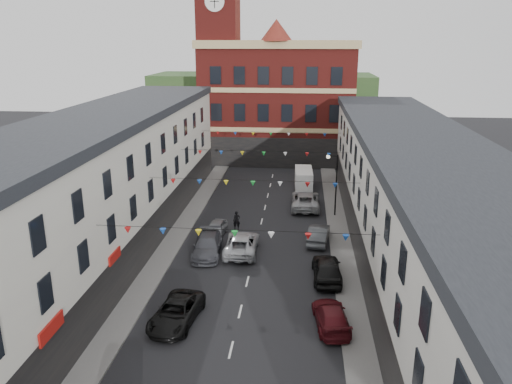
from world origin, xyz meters
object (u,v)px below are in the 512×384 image
(car_right_e, at_px, (318,234))
(white_van, at_px, (304,179))
(street_lamp, at_px, (334,177))
(car_left_d, at_px, (207,246))
(car_right_c, at_px, (331,316))
(car_right_f, at_px, (305,200))
(car_right_d, at_px, (327,269))
(car_left_e, at_px, (216,229))
(pedestrian, at_px, (237,221))
(car_left_c, at_px, (176,312))
(moving_car, at_px, (242,243))

(car_right_e, distance_m, white_van, 15.68)
(street_lamp, height_order, car_left_d, street_lamp)
(car_right_c, height_order, car_right_e, car_right_e)
(car_right_e, height_order, car_right_f, car_right_f)
(car_right_c, bearing_deg, car_right_d, -96.99)
(car_right_f, bearing_deg, street_lamp, 138.03)
(car_left_e, height_order, pedestrian, pedestrian)
(car_right_f, relative_size, pedestrian, 3.45)
(car_left_e, distance_m, car_right_c, 16.02)
(car_right_c, bearing_deg, pedestrian, -70.15)
(car_left_c, distance_m, pedestrian, 15.40)
(car_right_f, bearing_deg, car_left_d, 57.39)
(car_left_d, distance_m, car_right_e, 9.28)
(street_lamp, distance_m, moving_car, 12.23)
(street_lamp, relative_size, car_left_c, 1.21)
(car_right_c, height_order, pedestrian, pedestrian)
(street_lamp, xyz_separation_m, car_right_f, (-2.55, 2.27, -3.09))
(car_right_f, bearing_deg, car_right_e, 96.75)
(car_left_e, distance_m, car_right_d, 11.61)
(pedestrian, bearing_deg, white_van, 54.13)
(moving_car, bearing_deg, car_right_d, 147.12)
(street_lamp, relative_size, moving_car, 1.11)
(car_right_d, xyz_separation_m, car_right_e, (-0.42, 6.67, -0.10))
(white_van, bearing_deg, car_right_e, -87.26)
(moving_car, relative_size, pedestrian, 3.18)
(car_right_e, bearing_deg, car_left_d, 28.13)
(car_left_e, bearing_deg, car_left_d, -85.37)
(moving_car, distance_m, pedestrian, 4.92)
(street_lamp, distance_m, pedestrian, 10.05)
(car_left_e, height_order, white_van, white_van)
(car_right_f, bearing_deg, car_left_e, 46.89)
(car_left_d, bearing_deg, car_right_f, 53.89)
(car_left_d, relative_size, moving_car, 0.95)
(street_lamp, xyz_separation_m, car_right_e, (-1.47, -6.48, -3.18))
(car_left_e, relative_size, white_van, 0.77)
(car_left_d, bearing_deg, car_right_e, 16.88)
(moving_car, xyz_separation_m, white_van, (4.80, 18.23, 0.33))
(car_right_d, xyz_separation_m, white_van, (-1.70, 22.29, 0.26))
(car_left_d, xyz_separation_m, car_right_f, (7.61, 12.02, 0.07))
(car_left_c, bearing_deg, car_right_c, 9.74)
(car_right_c, relative_size, pedestrian, 2.65)
(car_right_c, relative_size, car_right_f, 0.77)
(car_left_c, bearing_deg, car_left_d, 96.82)
(car_left_e, bearing_deg, pedestrian, 51.12)
(moving_car, bearing_deg, car_right_f, -114.71)
(moving_car, relative_size, white_van, 1.11)
(street_lamp, bearing_deg, car_left_e, -149.67)
(pedestrian, bearing_deg, street_lamp, 14.08)
(street_lamp, xyz_separation_m, moving_car, (-7.55, -9.09, -3.15))
(street_lamp, bearing_deg, moving_car, -129.74)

